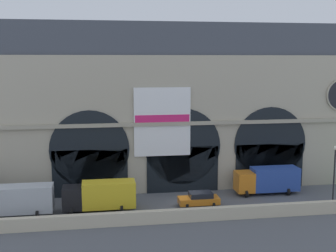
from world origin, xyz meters
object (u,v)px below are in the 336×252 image
at_px(box_truck_midwest, 100,195).
at_px(box_truck_mideast, 268,180).
at_px(box_truck_west, 16,200).
at_px(car_center, 199,199).
at_px(street_lamp_quayside, 334,169).

xyz_separation_m(box_truck_midwest, box_truck_mideast, (19.58, 2.98, 0.00)).
distance_m(box_truck_west, box_truck_midwest, 8.41).
xyz_separation_m(car_center, street_lamp_quayside, (13.58, -3.49, 3.61)).
xyz_separation_m(box_truck_midwest, street_lamp_quayside, (24.15, -3.68, 2.71)).
bearing_deg(box_truck_midwest, street_lamp_quayside, -8.67).
height_order(box_truck_midwest, car_center, box_truck_midwest).
relative_size(car_center, street_lamp_quayside, 0.64).
height_order(car_center, street_lamp_quayside, street_lamp_quayside).
bearing_deg(box_truck_midwest, box_truck_west, -178.76).
height_order(car_center, box_truck_mideast, box_truck_mideast).
distance_m(box_truck_west, box_truck_mideast, 28.17).
bearing_deg(street_lamp_quayside, box_truck_west, 173.87).
xyz_separation_m(box_truck_west, car_center, (18.98, -0.01, -0.90)).
bearing_deg(box_truck_midwest, car_center, -1.04).
bearing_deg(car_center, box_truck_midwest, 178.96).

